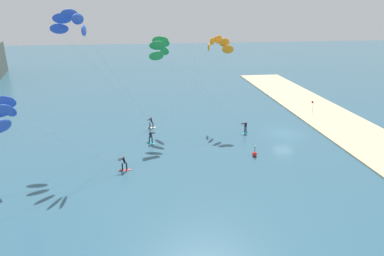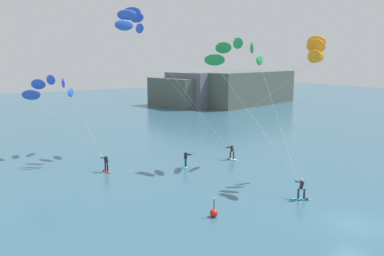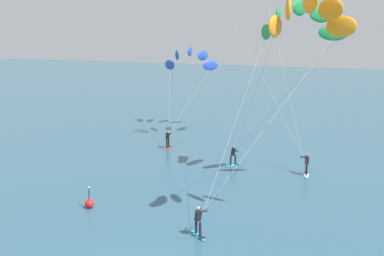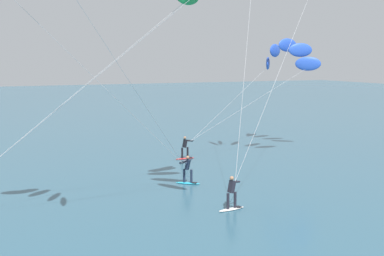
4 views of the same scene
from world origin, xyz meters
TOP-DOWN VIEW (x-y plane):
  - kitesurfer_downwind at (-10.09, 30.80)m, footprint 6.16×12.17m

SIDE VIEW (x-z plane):
  - kitesurfer_downwind at x=-10.09m, z-range 2.91..11.88m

